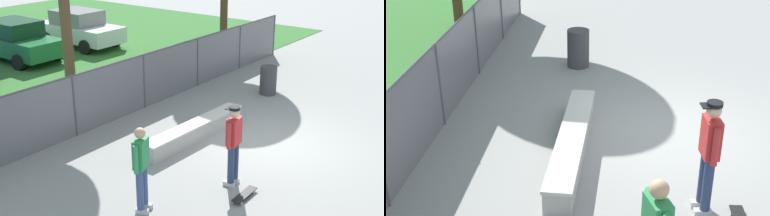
% 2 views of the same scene
% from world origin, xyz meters
% --- Properties ---
extents(ground_plane, '(80.00, 80.00, 0.00)m').
position_xyz_m(ground_plane, '(0.00, 0.00, 0.00)').
color(ground_plane, gray).
extents(concrete_ledge, '(3.78, 0.59, 0.46)m').
position_xyz_m(concrete_ledge, '(-0.98, 1.80, 0.24)').
color(concrete_ledge, '#A8A59E').
rests_on(concrete_ledge, ground).
extents(skateboarder, '(0.60, 0.34, 1.84)m').
position_xyz_m(skateboarder, '(-2.46, -0.34, 1.03)').
color(skateboarder, beige).
rests_on(skateboarder, ground).
extents(chainlink_fence, '(16.64, 0.07, 1.73)m').
position_xyz_m(chainlink_fence, '(-0.00, 4.51, 0.94)').
color(chainlink_fence, '#4C4C51').
rests_on(chainlink_fence, ground).
extents(trash_bin, '(0.56, 0.56, 0.96)m').
position_xyz_m(trash_bin, '(3.49, 2.08, 0.48)').
color(trash_bin, '#3F3F44').
rests_on(trash_bin, ground).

